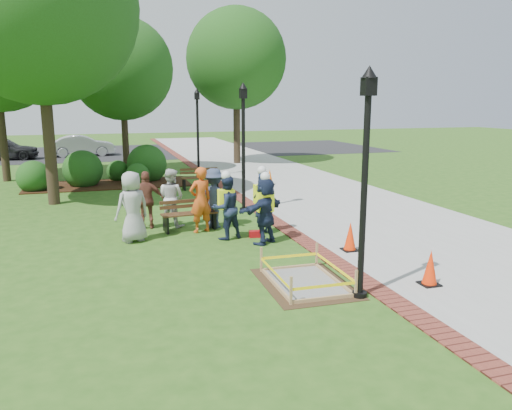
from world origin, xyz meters
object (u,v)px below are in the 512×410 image
object	(u,v)px
bench_near	(189,221)
lamp_near	(365,167)
hivis_worker_c	(226,205)
cone_front	(430,269)
wet_concrete_pad	(305,273)
hivis_worker_b	(262,200)
hivis_worker_a	(265,208)

from	to	relation	value
bench_near	lamp_near	world-z (taller)	lamp_near
hivis_worker_c	cone_front	bearing A→B (deg)	-56.64
cone_front	lamp_near	world-z (taller)	lamp_near
wet_concrete_pad	cone_front	bearing A→B (deg)	-19.65
lamp_near	hivis_worker_c	world-z (taller)	lamp_near
wet_concrete_pad	lamp_near	bearing A→B (deg)	-52.85
wet_concrete_pad	hivis_worker_b	size ratio (longest dim) A/B	1.22
cone_front	hivis_worker_c	world-z (taller)	hivis_worker_c
bench_near	cone_front	size ratio (longest dim) A/B	2.20
wet_concrete_pad	lamp_near	distance (m)	2.54
wet_concrete_pad	bench_near	bearing A→B (deg)	106.43
cone_front	hivis_worker_a	world-z (taller)	hivis_worker_a
hivis_worker_b	bench_near	bearing A→B (deg)	151.47
wet_concrete_pad	hivis_worker_c	world-z (taller)	hivis_worker_c
lamp_near	hivis_worker_a	xyz separation A→B (m)	(-0.56, 4.02, -1.54)
cone_front	lamp_near	distance (m)	2.68
lamp_near	hivis_worker_b	xyz separation A→B (m)	(-0.34, 4.98, -1.53)
hivis_worker_a	hivis_worker_c	bearing A→B (deg)	140.14
lamp_near	hivis_worker_c	bearing A→B (deg)	106.62
hivis_worker_a	bench_near	bearing A→B (deg)	129.97
lamp_near	hivis_worker_a	bearing A→B (deg)	97.89
wet_concrete_pad	hivis_worker_b	distance (m)	4.11
hivis_worker_b	hivis_worker_c	size ratio (longest dim) A/B	1.03
hivis_worker_b	wet_concrete_pad	bearing A→B (deg)	-95.35
wet_concrete_pad	cone_front	world-z (taller)	cone_front
hivis_worker_c	hivis_worker_a	bearing A→B (deg)	-39.86
wet_concrete_pad	bench_near	xyz separation A→B (m)	(-1.49, 5.04, 0.04)
cone_front	hivis_worker_a	distance (m)	4.52
hivis_worker_a	hivis_worker_c	size ratio (longest dim) A/B	1.02
hivis_worker_b	hivis_worker_c	distance (m)	1.10
hivis_worker_c	bench_near	bearing A→B (deg)	122.31
wet_concrete_pad	bench_near	world-z (taller)	bench_near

